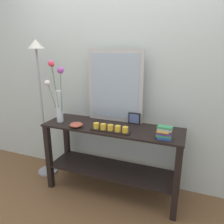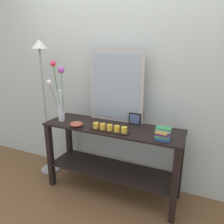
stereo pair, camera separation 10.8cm
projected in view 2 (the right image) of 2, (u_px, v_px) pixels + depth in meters
ground_plane at (112, 191)px, 2.35m from camera, size 7.00×6.00×0.02m
wall_back at (125, 66)px, 2.26m from camera, size 6.40×0.08×2.70m
console_table at (112, 151)px, 2.21m from camera, size 1.43×0.44×0.76m
mirror_leaning at (116, 86)px, 2.20m from camera, size 0.60×0.03×0.76m
tall_vase_left at (59, 95)px, 2.21m from camera, size 0.29×0.25×0.65m
candle_tray at (110, 129)px, 1.99m from camera, size 0.39×0.09×0.07m
picture_frame_small at (135, 119)px, 2.18m from camera, size 0.13×0.01×0.12m
decorative_bowl at (77, 124)px, 2.12m from camera, size 0.14×0.14×0.05m
book_stack at (163, 134)px, 1.79m from camera, size 0.14×0.11×0.12m
floor_lamp at (43, 87)px, 2.44m from camera, size 0.24×0.24×1.62m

